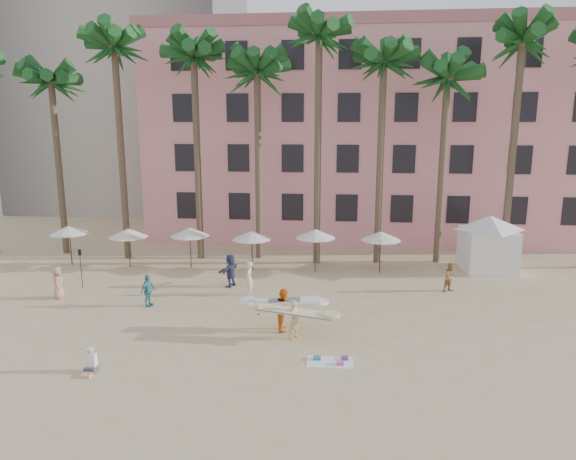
# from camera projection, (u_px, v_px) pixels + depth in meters

# --- Properties ---
(ground) EXTENTS (120.00, 120.00, 0.00)m
(ground) POSITION_uv_depth(u_px,v_px,m) (226.00, 359.00, 20.35)
(ground) COLOR #D1B789
(ground) RESTS_ON ground
(pink_hotel) EXTENTS (35.00, 14.00, 16.00)m
(pink_hotel) POSITION_uv_depth(u_px,v_px,m) (370.00, 136.00, 43.37)
(pink_hotel) COLOR pink
(pink_hotel) RESTS_ON ground
(palm_row) EXTENTS (44.40, 5.40, 16.30)m
(palm_row) POSITION_uv_depth(u_px,v_px,m) (279.00, 61.00, 32.23)
(palm_row) COLOR brown
(palm_row) RESTS_ON ground
(umbrella_row) EXTENTS (22.50, 2.70, 2.73)m
(umbrella_row) POSITION_uv_depth(u_px,v_px,m) (220.00, 233.00, 32.32)
(umbrella_row) COLOR #332B23
(umbrella_row) RESTS_ON ground
(cabana) EXTENTS (4.74, 4.74, 3.50)m
(cabana) POSITION_uv_depth(u_px,v_px,m) (488.00, 238.00, 32.16)
(cabana) COLOR white
(cabana) RESTS_ON ground
(beach_towel) EXTENTS (1.82, 1.04, 0.14)m
(beach_towel) POSITION_uv_depth(u_px,v_px,m) (331.00, 361.00, 20.05)
(beach_towel) COLOR white
(beach_towel) RESTS_ON ground
(carrier_yellow) EXTENTS (3.22, 0.98, 1.74)m
(carrier_yellow) POSITION_uv_depth(u_px,v_px,m) (295.00, 317.00, 22.05)
(carrier_yellow) COLOR tan
(carrier_yellow) RESTS_ON ground
(carrier_white) EXTENTS (3.23, 0.97, 1.93)m
(carrier_white) POSITION_uv_depth(u_px,v_px,m) (284.00, 308.00, 22.99)
(carrier_white) COLOR orange
(carrier_white) RESTS_ON ground
(beachgoers) EXTENTS (21.87, 5.02, 1.88)m
(beachgoers) POSITION_uv_depth(u_px,v_px,m) (231.00, 277.00, 28.01)
(beachgoers) COLOR #313657
(beachgoers) RESTS_ON ground
(paddle) EXTENTS (0.18, 0.04, 2.23)m
(paddle) POSITION_uv_depth(u_px,v_px,m) (81.00, 263.00, 28.84)
(paddle) COLOR black
(paddle) RESTS_ON ground
(seated_man) EXTENTS (0.41, 0.72, 0.93)m
(seated_man) POSITION_uv_depth(u_px,v_px,m) (90.00, 364.00, 19.17)
(seated_man) COLOR #3F3F4C
(seated_man) RESTS_ON ground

